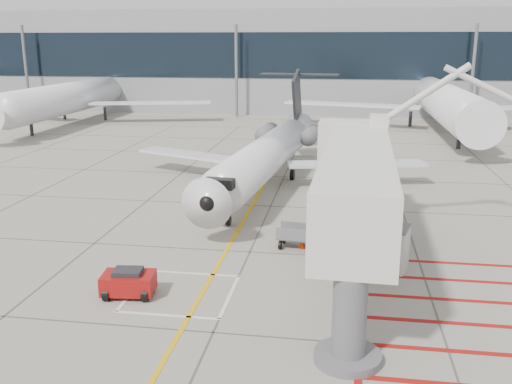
# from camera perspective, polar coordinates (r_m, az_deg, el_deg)

# --- Properties ---
(ground_plane) EXTENTS (260.00, 260.00, 0.00)m
(ground_plane) POSITION_cam_1_polar(r_m,az_deg,el_deg) (24.24, -2.18, -9.37)
(ground_plane) COLOR gray
(ground_plane) RESTS_ON ground
(regional_jet) EXTENTS (25.13, 30.33, 7.39)m
(regional_jet) POSITION_cam_1_polar(r_m,az_deg,el_deg) (37.08, 0.21, 5.19)
(regional_jet) COLOR silver
(regional_jet) RESTS_ON ground_plane
(jet_bridge) EXTENTS (9.49, 19.04, 7.51)m
(jet_bridge) POSITION_cam_1_polar(r_m,az_deg,el_deg) (23.80, 9.96, -0.44)
(jet_bridge) COLOR silver
(jet_bridge) RESTS_ON ground_plane
(pushback_tug) EXTENTS (2.19, 1.51, 1.20)m
(pushback_tug) POSITION_cam_1_polar(r_m,az_deg,el_deg) (23.68, -12.64, -8.76)
(pushback_tug) COLOR maroon
(pushback_tug) RESTS_ON ground_plane
(baggage_cart) EXTENTS (2.01, 1.40, 1.19)m
(baggage_cart) POSITION_cam_1_polar(r_m,az_deg,el_deg) (28.33, 4.11, -4.43)
(baggage_cart) COLOR slate
(baggage_cart) RESTS_ON ground_plane
(ground_power_unit) EXTENTS (2.85, 2.11, 2.02)m
(ground_power_unit) POSITION_cam_1_polar(r_m,az_deg,el_deg) (26.36, 12.13, -5.29)
(ground_power_unit) COLOR beige
(ground_power_unit) RESTS_ON ground_plane
(cone_nose) EXTENTS (0.35, 0.35, 0.48)m
(cone_nose) POSITION_cam_1_polar(r_m,az_deg,el_deg) (31.69, -4.32, -2.99)
(cone_nose) COLOR #E35F0B
(cone_nose) RESTS_ON ground_plane
(cone_side) EXTENTS (0.38, 0.38, 0.53)m
(cone_side) POSITION_cam_1_polar(r_m,az_deg,el_deg) (28.45, 4.61, -5.06)
(cone_side) COLOR #F6400C
(cone_side) RESTS_ON ground_plane
(terminal_building) EXTENTS (180.00, 28.00, 14.00)m
(terminal_building) POSITION_cam_1_polar(r_m,az_deg,el_deg) (91.91, 12.62, 12.74)
(terminal_building) COLOR gray
(terminal_building) RESTS_ON ground_plane
(terminal_glass_band) EXTENTS (180.00, 0.10, 6.00)m
(terminal_glass_band) POSITION_cam_1_polar(r_m,az_deg,el_deg) (77.87, 13.31, 13.10)
(terminal_glass_band) COLOR black
(terminal_glass_band) RESTS_ON ground_plane
(bg_aircraft_b) EXTENTS (33.48, 37.20, 11.16)m
(bg_aircraft_b) POSITION_cam_1_polar(r_m,az_deg,el_deg) (75.47, -17.64, 10.92)
(bg_aircraft_b) COLOR silver
(bg_aircraft_b) RESTS_ON ground_plane
(bg_aircraft_c) EXTENTS (36.06, 40.07, 12.02)m
(bg_aircraft_c) POSITION_cam_1_polar(r_m,az_deg,el_deg) (68.67, 18.18, 10.91)
(bg_aircraft_c) COLOR silver
(bg_aircraft_c) RESTS_ON ground_plane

